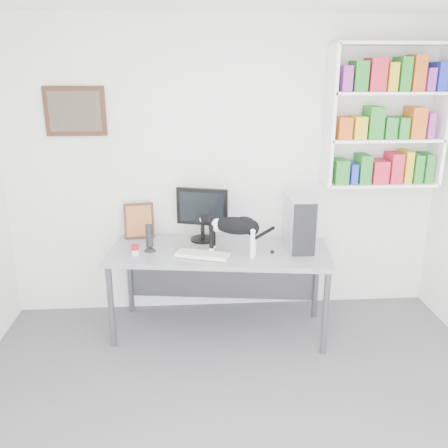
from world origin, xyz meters
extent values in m
cube|color=silver|center=(0.00, 2.00, 1.35)|extent=(4.00, 0.01, 2.70)
cube|color=white|center=(1.40, 1.85, 1.85)|extent=(1.03, 0.28, 1.24)
cube|color=#462C16|center=(-1.30, 1.97, 1.90)|extent=(0.52, 0.04, 0.42)
cube|color=gray|center=(-0.09, 1.49, 0.39)|extent=(1.94, 0.96, 0.78)
cube|color=black|center=(-0.22, 1.74, 1.02)|extent=(0.50, 0.34, 0.49)
cube|color=white|center=(-0.23, 1.35, 0.79)|extent=(0.47, 0.30, 0.03)
cube|color=silver|center=(0.59, 1.52, 1.00)|extent=(0.21, 0.46, 0.45)
cylinder|color=black|center=(-0.68, 1.51, 0.90)|extent=(0.12, 0.12, 0.24)
cube|color=#462C16|center=(-0.80, 1.86, 0.94)|extent=(0.28, 0.13, 0.33)
cylinder|color=#A90E1F|center=(-0.79, 1.42, 0.82)|extent=(0.07, 0.07, 0.09)
camera|label=1|loc=(-0.31, -2.28, 2.23)|focal=38.00mm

